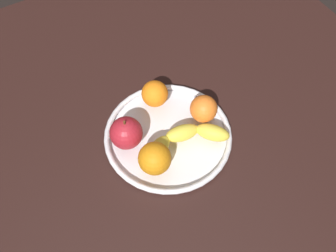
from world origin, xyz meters
TOP-DOWN VIEW (x-y plane):
  - ground_plane at (0.00, 0.00)cm, footprint 123.15×123.15cm
  - fruit_bowl at (0.00, 0.00)cm, footprint 28.40×28.40cm
  - banana at (-1.48, 3.82)cm, footprint 20.58×9.55cm
  - apple at (8.67, -2.55)cm, footprint 7.09×7.09cm
  - orange_front_left at (-1.74, -9.04)cm, footprint 6.11×6.11cm
  - orange_back_left at (-9.05, -0.35)cm, footprint 6.14×6.14cm
  - orange_back_right at (6.37, 5.71)cm, footprint 6.87×6.87cm

SIDE VIEW (x-z plane):
  - ground_plane at x=0.00cm, z-range -4.00..0.00cm
  - fruit_bowl at x=0.00cm, z-range 0.02..1.82cm
  - banana at x=-1.48cm, z-range 1.80..5.36cm
  - orange_front_left at x=-1.74cm, z-range 1.80..7.91cm
  - orange_back_left at x=-9.05cm, z-range 1.80..7.94cm
  - orange_back_right at x=6.37cm, z-range 1.80..8.67cm
  - apple at x=8.67cm, z-range 1.40..9.29cm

